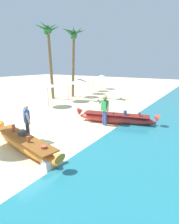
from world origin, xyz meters
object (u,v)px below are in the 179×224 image
object	(u,v)px
boat_orange_foreground	(24,143)
palm_tree_tall_inland	(74,42)
palm_tree_leaning_seaward	(49,40)
boat_red_midground	(116,118)
person_vendor_hatted	(105,108)
person_tourist_customer	(27,120)
cooler_box	(48,163)

from	to	relation	value
boat_orange_foreground	palm_tree_tall_inland	size ratio (longest dim) A/B	0.72
palm_tree_tall_inland	palm_tree_leaning_seaward	xyz separation A→B (m)	(-1.39, -1.99, 0.10)
boat_red_midground	person_vendor_hatted	bearing A→B (deg)	-119.69
boat_red_midground	boat_orange_foreground	bearing A→B (deg)	-107.76
boat_red_midground	person_tourist_customer	world-z (taller)	person_tourist_customer
boat_orange_foreground	person_vendor_hatted	world-z (taller)	person_vendor_hatted
boat_orange_foreground	person_vendor_hatted	bearing A→B (deg)	74.23
person_vendor_hatted	palm_tree_leaning_seaward	distance (m)	10.57
person_tourist_customer	cooler_box	xyz separation A→B (m)	(2.44, -1.18, -0.75)
person_vendor_hatted	palm_tree_leaning_seaward	xyz separation A→B (m)	(-8.47, 4.40, 4.53)
person_vendor_hatted	palm_tree_leaning_seaward	size ratio (longest dim) A/B	0.25
boat_red_midground	cooler_box	world-z (taller)	boat_red_midground
person_tourist_customer	palm_tree_leaning_seaward	bearing A→B (deg)	129.04
person_tourist_customer	palm_tree_tall_inland	bearing A→B (deg)	117.12
cooler_box	person_vendor_hatted	bearing A→B (deg)	116.95
person_vendor_hatted	palm_tree_tall_inland	world-z (taller)	palm_tree_tall_inland
boat_orange_foreground	cooler_box	world-z (taller)	boat_orange_foreground
person_vendor_hatted	person_tourist_customer	distance (m)	4.15
person_vendor_hatted	palm_tree_tall_inland	xyz separation A→B (m)	(-7.08, 6.40, 4.43)
boat_red_midground	person_vendor_hatted	xyz separation A→B (m)	(-0.38, -0.67, 0.71)
person_tourist_customer	cooler_box	bearing A→B (deg)	-25.72
boat_orange_foreground	boat_red_midground	bearing A→B (deg)	72.24
boat_orange_foreground	boat_red_midground	xyz separation A→B (m)	(1.63, 5.09, 0.01)
person_vendor_hatted	boat_red_midground	bearing A→B (deg)	60.31
boat_red_midground	palm_tree_leaning_seaward	xyz separation A→B (m)	(-8.85, 3.73, 5.24)
palm_tree_leaning_seaward	cooler_box	size ratio (longest dim) A/B	14.45
palm_tree_tall_inland	palm_tree_leaning_seaward	world-z (taller)	palm_tree_leaning_seaward
person_vendor_hatted	boat_orange_foreground	bearing A→B (deg)	-105.77
boat_orange_foreground	person_vendor_hatted	size ratio (longest dim) A/B	2.79
boat_red_midground	palm_tree_leaning_seaward	size ratio (longest dim) A/B	0.67
boat_red_midground	palm_tree_leaning_seaward	distance (m)	10.95
palm_tree_leaning_seaward	cooler_box	bearing A→B (deg)	-45.82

